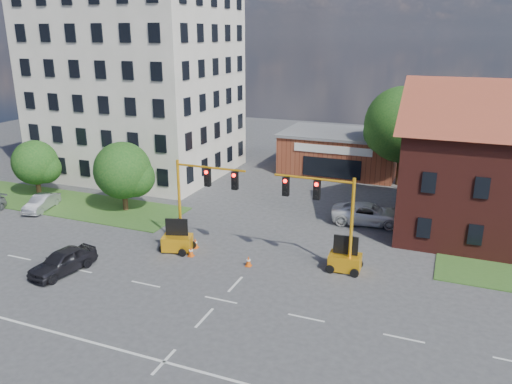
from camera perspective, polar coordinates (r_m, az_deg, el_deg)
ground at (r=28.84m, az=-4.04°, el=-12.20°), size 120.00×120.00×0.00m
grass_verge_nw at (r=47.16m, az=-20.90°, el=-1.20°), size 22.00×6.00×0.08m
lane_markings at (r=26.57m, az=-6.95°, el=-15.13°), size 60.00×36.00×0.01m
office_block at (r=54.31m, az=-13.53°, el=12.92°), size 18.40×15.40×20.60m
brick_shop at (r=54.93m, az=9.66°, el=4.59°), size 12.40×8.40×4.30m
tree_large at (r=50.41m, az=16.83°, el=7.08°), size 7.72×7.35×9.67m
tree_nw_front at (r=42.76m, az=-14.66°, el=2.20°), size 4.99×4.75×5.90m
tree_nw_rear at (r=49.70m, az=-23.68°, el=2.95°), size 4.27×4.06×5.16m
signal_mast_west at (r=33.99m, az=-6.41°, el=-0.31°), size 5.30×0.60×6.20m
signal_mast_east at (r=31.01m, az=7.96°, el=-2.16°), size 5.30×0.60×6.20m
trailer_west at (r=34.88m, az=-8.97°, el=-5.59°), size 2.28×1.84×2.25m
trailer_east at (r=32.19m, az=10.13°, el=-7.70°), size 2.03×1.40×2.25m
cone_a at (r=35.31m, az=-6.94°, el=-5.84°), size 0.40×0.40×0.70m
cone_b at (r=34.06m, az=-7.45°, el=-6.77°), size 0.40×0.40×0.70m
cone_c at (r=32.44m, az=-0.87°, el=-7.91°), size 0.40×0.40×0.70m
cone_d at (r=32.09m, az=11.41°, el=-8.58°), size 0.40×0.40×0.70m
pickup_white at (r=40.28m, az=12.73°, el=-2.44°), size 6.05×3.40×1.60m
sedan_dark at (r=33.73m, az=-21.21°, el=-7.37°), size 2.48×4.66×1.51m
sedan_silver_front at (r=46.03m, az=-23.30°, el=-1.13°), size 2.26×4.19×1.31m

